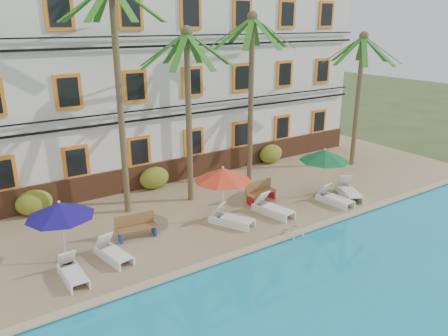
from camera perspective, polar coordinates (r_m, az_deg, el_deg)
ground at (r=17.16m, az=3.55°, el=-9.46°), size 100.00×100.00×0.00m
pool_deck at (r=20.91m, az=-4.76°, el=-3.78°), size 30.00×12.00×0.25m
pool_coping at (r=16.41m, az=5.50°, el=-9.80°), size 30.00×0.35×0.06m
hotel_building at (r=23.99m, az=-11.05°, el=11.82°), size 25.40×6.44×10.22m
palm_b at (r=17.93m, az=-13.73°, el=12.10°), size 4.14×4.14×9.45m
palm_c at (r=18.95m, az=-4.71°, el=9.79°), size 4.14×4.14×7.67m
palm_d at (r=21.65m, az=3.59°, el=11.86°), size 4.14×4.14×8.29m
palm_e at (r=25.26m, az=17.28°, el=10.78°), size 4.14×4.14×7.35m
shrub_left at (r=20.14m, az=-23.54°, el=-4.18°), size 1.50×0.90×1.10m
shrub_mid at (r=21.61m, az=-9.10°, el=-1.29°), size 1.50×0.90×1.10m
shrub_right at (r=25.38m, az=6.14°, el=1.85°), size 1.50×0.90×1.10m
umbrella_blue at (r=15.38m, az=-20.65°, el=-5.16°), size 2.26×2.26×2.26m
umbrella_red at (r=17.42m, az=-0.16°, el=-0.87°), size 2.35×2.35×2.36m
umbrella_green at (r=20.47m, az=13.01°, el=1.59°), size 2.34×2.34×2.34m
lounger_a at (r=15.04m, az=-19.20°, el=-12.70°), size 0.62×1.69×0.80m
lounger_b at (r=15.79m, az=-14.34°, el=-10.58°), size 0.93×1.80×0.81m
lounger_c at (r=17.72m, az=0.91°, el=-6.56°), size 1.42×1.91×0.86m
lounger_d at (r=18.72m, az=6.35°, el=-5.22°), size 1.03×1.99×0.89m
lounger_e at (r=20.31m, az=14.20°, el=-3.81°), size 0.76×1.80×0.83m
lounger_f at (r=21.24m, az=15.95°, el=-2.88°), size 1.53×2.04×0.92m
bench_left at (r=16.96m, az=-11.36°, el=-7.44°), size 1.55×0.66×0.93m
bench_right at (r=19.99m, az=4.74°, el=-3.03°), size 1.53×0.56×0.93m
pool_ladder at (r=17.08m, az=8.95°, el=-8.86°), size 0.54×0.74×0.74m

